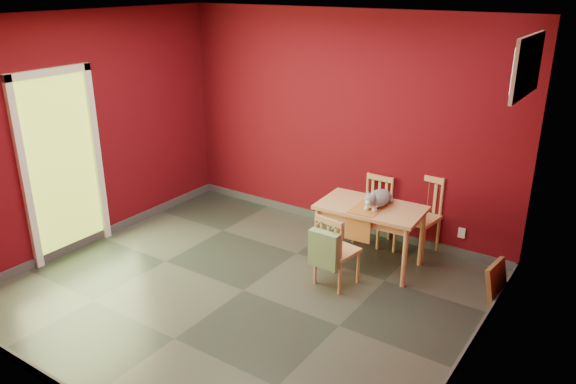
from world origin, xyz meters
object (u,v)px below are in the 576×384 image
Objects in this scene: tote_bag at (324,249)px; chair_near at (335,249)px; dining_table at (371,213)px; chair_far_left at (374,209)px; picture_frame at (496,282)px; chair_far_right at (420,214)px; cat at (379,195)px.

chair_near is at bearing 85.07° from tote_bag.
chair_far_left is (-0.23, 0.59, -0.21)m from dining_table.
picture_frame is (1.49, 0.84, -0.29)m from tote_bag.
chair_far_left reaches higher than dining_table.
chair_far_left is at bearing 95.06° from tote_bag.
dining_table is at bearing -178.39° from picture_frame.
chair_far_left is 1.72m from picture_frame.
tote_bag is (-0.11, -0.80, -0.13)m from dining_table.
chair_far_left is at bearing 111.52° from dining_table.
dining_table is 2.86× the size of picture_frame.
dining_table is 0.65m from chair_near.
picture_frame is (1.06, -0.60, -0.27)m from chair_far_right.
tote_bag is at bearing -99.49° from cat.
chair_far_right reaches higher than chair_near.
dining_table is 1.45m from picture_frame.
chair_far_right is at bearing 71.25° from chair_near.
dining_table is 2.60× the size of tote_bag.
tote_bag reaches higher than dining_table.
tote_bag is at bearing -94.93° from chair_near.
cat is 1.17× the size of picture_frame.
dining_table is 1.46× the size of chair_near.
chair_far_left is 1.80× the size of tote_bag.
chair_far_left reaches higher than tote_bag.
chair_near is (-0.09, -0.60, -0.21)m from dining_table.
chair_far_right is 0.73m from cat.
chair_far_right reaches higher than dining_table.
chair_near reaches higher than picture_frame.
tote_bag is 1.74m from picture_frame.
tote_bag is (0.12, -1.39, 0.08)m from chair_far_left.
chair_far_left is 1.69× the size of cat.
chair_far_right reaches higher than picture_frame.
chair_far_right is 1.14× the size of chair_near.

